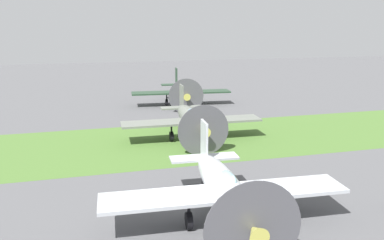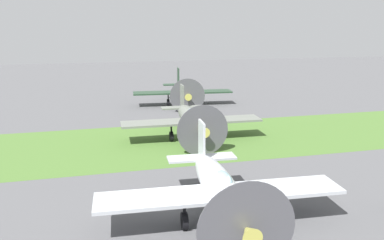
# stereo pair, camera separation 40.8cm
# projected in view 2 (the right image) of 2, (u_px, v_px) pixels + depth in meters

# --- Properties ---
(ground_plane) EXTENTS (160.00, 160.00, 0.00)m
(ground_plane) POSITION_uv_depth(u_px,v_px,m) (196.00, 224.00, 17.66)
(ground_plane) COLOR #515154
(grass_verge) EXTENTS (120.00, 11.00, 0.01)m
(grass_verge) POSITION_uv_depth(u_px,v_px,m) (153.00, 143.00, 29.70)
(grass_verge) COLOR #476B2D
(grass_verge) RESTS_ON ground
(airplane_lead) EXTENTS (11.13, 8.80, 3.97)m
(airplane_lead) POSITION_uv_depth(u_px,v_px,m) (219.00, 187.00, 17.54)
(airplane_lead) COLOR #B2B7BC
(airplane_lead) RESTS_ON ground
(airplane_wingman) EXTENTS (10.94, 8.68, 3.91)m
(airplane_wingman) POSITION_uv_depth(u_px,v_px,m) (191.00, 118.00, 30.53)
(airplane_wingman) COLOR slate
(airplane_wingman) RESTS_ON ground
(airplane_trail) EXTENTS (11.01, 8.72, 3.91)m
(airplane_trail) POSITION_uv_depth(u_px,v_px,m) (182.00, 90.00, 43.56)
(airplane_trail) COLOR #233D28
(airplane_trail) RESTS_ON ground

